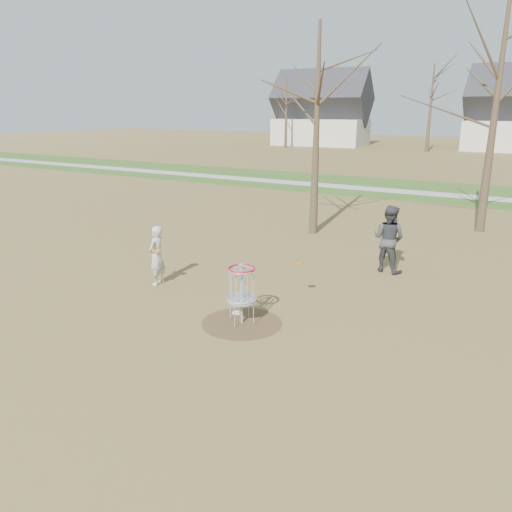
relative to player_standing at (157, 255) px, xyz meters
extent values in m
plane|color=brown|center=(3.33, -1.07, -0.81)|extent=(160.00, 160.00, 0.00)
cube|color=#2D5119|center=(3.33, 19.93, -0.80)|extent=(160.00, 8.00, 0.01)
cube|color=#9E9E99|center=(3.33, 18.93, -0.79)|extent=(160.00, 1.50, 0.01)
cylinder|color=#47331E|center=(3.33, -1.07, -0.80)|extent=(1.80, 1.80, 0.01)
imported|color=#BBBBBB|center=(0.00, 0.00, 0.00)|extent=(0.47, 0.64, 1.61)
imported|color=#393A3E|center=(5.07, 4.20, 0.17)|extent=(1.08, 0.91, 1.96)
cylinder|color=white|center=(2.95, -0.67, -0.79)|extent=(0.22, 0.22, 0.02)
cylinder|color=orange|center=(3.87, 0.69, 0.20)|extent=(0.22, 0.22, 0.08)
cylinder|color=orange|center=(0.20, -0.21, 0.22)|extent=(0.22, 0.22, 0.02)
cylinder|color=#9EA3AD|center=(3.33, -1.07, -0.13)|extent=(0.05, 0.05, 1.35)
cylinder|color=#9EA3AD|center=(3.33, -1.07, -0.26)|extent=(0.64, 0.64, 0.04)
torus|color=#9EA3AD|center=(3.33, -1.07, 0.44)|extent=(0.60, 0.60, 0.04)
torus|color=red|center=(3.33, -1.07, 0.48)|extent=(0.60, 0.60, 0.04)
cone|color=#382B1E|center=(1.33, 7.43, 2.94)|extent=(0.32, 0.32, 7.50)
cone|color=#382B1E|center=(6.83, 10.93, 3.44)|extent=(0.36, 0.36, 8.50)
cone|color=#382B1E|center=(-18.67, 44.93, 3.19)|extent=(0.36, 0.36, 8.00)
cone|color=#382B1E|center=(-2.67, 46.93, 3.69)|extent=(0.40, 0.40, 9.00)
cube|color=silver|center=(-16.67, 50.93, 0.79)|extent=(11.46, 7.75, 3.20)
pyramid|color=#2D2D33|center=(-16.67, 50.93, 4.17)|extent=(12.01, 7.79, 3.55)
camera|label=1|loc=(8.69, -9.77, 3.80)|focal=35.00mm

